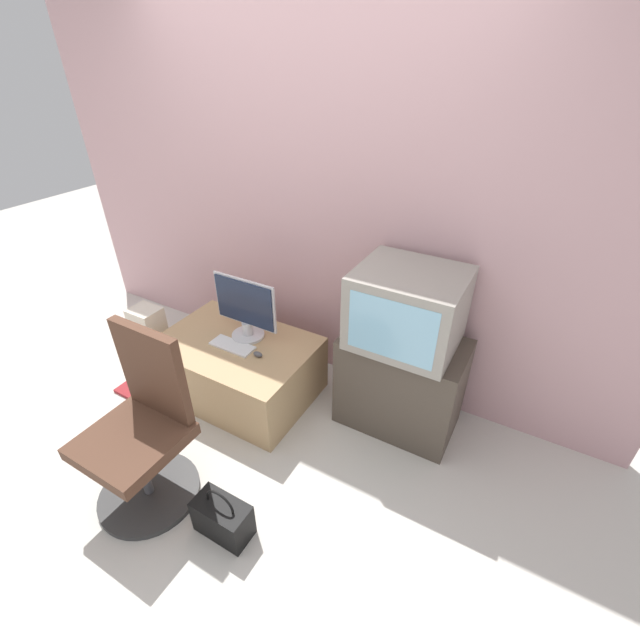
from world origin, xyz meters
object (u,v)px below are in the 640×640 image
(mouse, at_px, (258,354))
(handbag, at_px, (223,518))
(crt_tv, at_px, (408,308))
(book, at_px, (130,390))
(main_monitor, at_px, (246,309))
(cardboard_box_lower, at_px, (155,352))
(keyboard, at_px, (232,346))
(office_chair, at_px, (143,435))

(mouse, distance_m, handbag, 0.99)
(mouse, relative_size, handbag, 0.21)
(mouse, relative_size, crt_tv, 0.11)
(mouse, distance_m, book, 1.08)
(main_monitor, xyz_separation_m, mouse, (0.20, -0.16, -0.20))
(crt_tv, distance_m, cardboard_box_lower, 2.02)
(keyboard, distance_m, book, 0.90)
(mouse, bearing_deg, crt_tv, 21.25)
(keyboard, relative_size, crt_tv, 0.52)
(keyboard, relative_size, handbag, 0.99)
(crt_tv, xyz_separation_m, handbag, (-0.47, -1.18, -0.76))
(mouse, distance_m, office_chair, 0.84)
(main_monitor, xyz_separation_m, crt_tv, (1.05, 0.17, 0.23))
(cardboard_box_lower, height_order, handbag, handbag)
(main_monitor, bearing_deg, handbag, -60.12)
(mouse, relative_size, cardboard_box_lower, 0.24)
(book, bearing_deg, office_chair, -30.17)
(mouse, height_order, handbag, mouse)
(office_chair, distance_m, book, 1.01)
(book, bearing_deg, main_monitor, 35.60)
(main_monitor, bearing_deg, crt_tv, 9.46)
(main_monitor, relative_size, mouse, 7.22)
(keyboard, height_order, crt_tv, crt_tv)
(cardboard_box_lower, bearing_deg, handbag, -30.45)
(main_monitor, distance_m, handbag, 1.28)
(keyboard, bearing_deg, cardboard_box_lower, -176.41)
(handbag, height_order, book, handbag)
(office_chair, distance_m, cardboard_box_lower, 1.20)
(book, bearing_deg, mouse, 21.51)
(main_monitor, distance_m, office_chair, 1.01)
(mouse, bearing_deg, office_chair, -98.58)
(main_monitor, height_order, keyboard, main_monitor)
(mouse, bearing_deg, main_monitor, 141.76)
(keyboard, bearing_deg, mouse, -0.75)
(crt_tv, bearing_deg, keyboard, -162.89)
(cardboard_box_lower, bearing_deg, mouse, 2.65)
(office_chair, bearing_deg, mouse, 81.42)
(cardboard_box_lower, bearing_deg, book, -78.52)
(cardboard_box_lower, xyz_separation_m, handbag, (1.37, -0.80, -0.01))
(keyboard, distance_m, handbag, 1.09)
(keyboard, height_order, mouse, mouse)
(keyboard, xyz_separation_m, mouse, (0.21, -0.00, 0.01))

